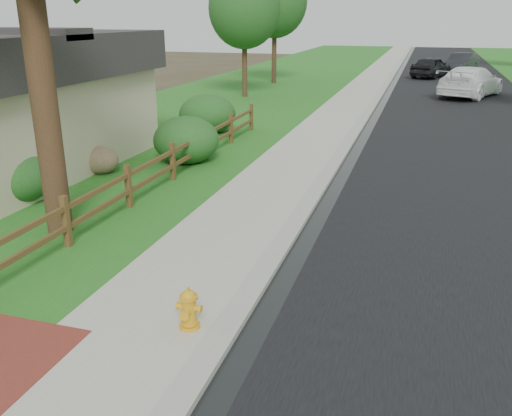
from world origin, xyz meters
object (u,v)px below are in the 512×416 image
(ranch_fence, at_px, (152,171))
(white_suv, at_px, (471,82))
(fire_hydrant, at_px, (189,309))
(dark_car_mid, at_px, (431,67))

(ranch_fence, xyz_separation_m, white_suv, (8.89, 21.29, 0.23))
(fire_hydrant, xyz_separation_m, white_suv, (5.39, 26.99, 0.45))
(white_suv, height_order, dark_car_mid, white_suv)
(ranch_fence, distance_m, fire_hydrant, 6.69)
(dark_car_mid, bearing_deg, ranch_fence, 97.98)
(fire_hydrant, distance_m, white_suv, 27.52)
(fire_hydrant, xyz_separation_m, dark_car_mid, (3.25, 36.81, 0.39))
(ranch_fence, height_order, white_suv, white_suv)
(white_suv, distance_m, dark_car_mid, 10.05)
(ranch_fence, bearing_deg, dark_car_mid, 77.75)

